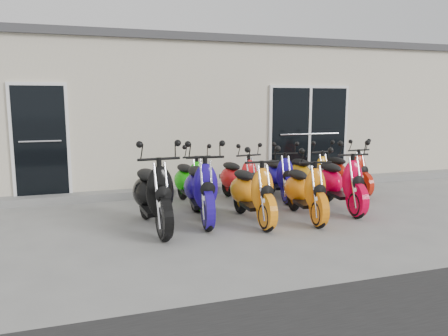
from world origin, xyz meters
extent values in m
plane|color=gray|center=(0.00, 0.00, 0.00)|extent=(80.00, 80.00, 0.00)
cube|color=beige|center=(0.00, 5.20, 1.60)|extent=(14.00, 6.00, 3.20)
cube|color=#3F3F42|center=(0.00, 5.20, 3.28)|extent=(14.20, 6.20, 0.16)
cube|color=gray|center=(0.00, 2.02, 0.07)|extent=(14.00, 0.40, 0.15)
cube|color=black|center=(-3.20, 2.17, 1.26)|extent=(1.07, 0.08, 2.22)
cube|color=black|center=(2.60, 2.17, 1.26)|extent=(2.02, 0.08, 2.22)
camera|label=1|loc=(-2.46, -6.87, 1.98)|focal=35.00mm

